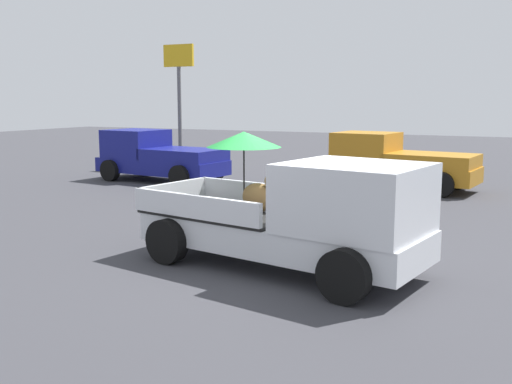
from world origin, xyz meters
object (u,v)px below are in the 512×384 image
(pickup_truck_main, at_px, (302,214))
(pickup_truck_far, at_px, (157,156))
(pickup_truck_red, at_px, (394,162))
(motel_sign, at_px, (179,82))

(pickup_truck_main, distance_m, pickup_truck_far, 11.93)
(pickup_truck_red, height_order, motel_sign, motel_sign)
(pickup_truck_red, bearing_deg, motel_sign, -3.01)
(pickup_truck_main, xyz_separation_m, pickup_truck_red, (-0.69, 10.03, -0.11))
(pickup_truck_far, relative_size, motel_sign, 0.97)
(pickup_truck_main, relative_size, motel_sign, 1.03)
(pickup_truck_red, relative_size, motel_sign, 0.97)
(pickup_truck_far, bearing_deg, pickup_truck_main, 143.42)
(pickup_truck_red, height_order, pickup_truck_far, same)
(motel_sign, bearing_deg, pickup_truck_main, -49.40)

